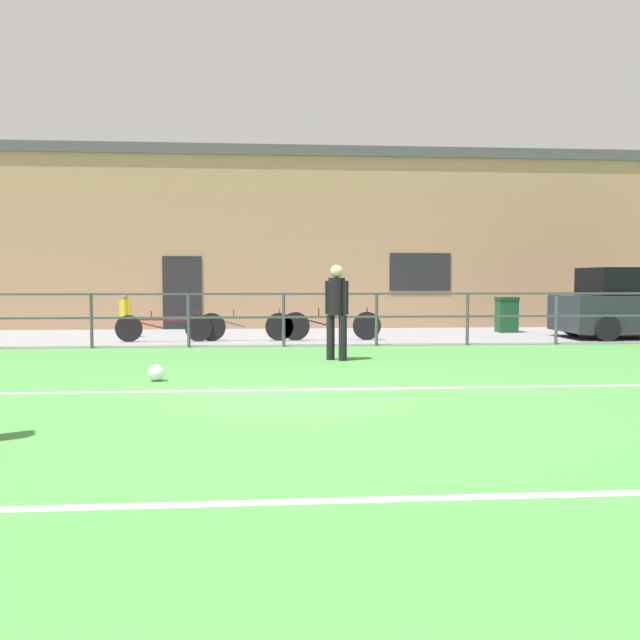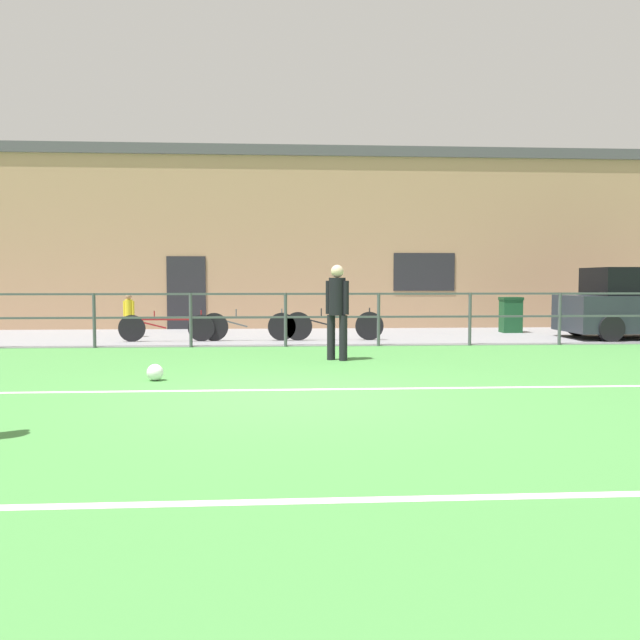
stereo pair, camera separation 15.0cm
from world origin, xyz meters
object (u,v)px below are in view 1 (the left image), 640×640
object	(u,v)px
spectator_child	(125,313)
trash_bin_0	(507,314)
soccer_ball_match	(156,373)
player_goalkeeper	(337,306)
bicycle_parked_3	(245,326)
bicycle_parked_0	(164,328)
bicycle_parked_2	(331,325)

from	to	relation	value
spectator_child	trash_bin_0	size ratio (longest dim) A/B	1.13
soccer_ball_match	spectator_child	distance (m)	7.30
player_goalkeeper	bicycle_parked_3	bearing A→B (deg)	-28.30
player_goalkeeper	spectator_child	world-z (taller)	player_goalkeeper
spectator_child	bicycle_parked_3	xyz separation A→B (m)	(2.96, -1.19, -0.27)
soccer_ball_match	bicycle_parked_3	size ratio (longest dim) A/B	0.11
bicycle_parked_3	bicycle_parked_0	bearing A→B (deg)	-178.27
spectator_child	trash_bin_0	distance (m)	9.91
player_goalkeeper	bicycle_parked_3	size ratio (longest dim) A/B	0.77
player_goalkeeper	soccer_ball_match	world-z (taller)	player_goalkeeper
bicycle_parked_2	bicycle_parked_3	distance (m)	1.99
player_goalkeeper	bicycle_parked_3	xyz separation A→B (m)	(-1.74, 3.64, -0.60)
trash_bin_0	player_goalkeeper	bearing A→B (deg)	-132.63
spectator_child	bicycle_parked_3	size ratio (longest dim) A/B	0.48
bicycle_parked_0	soccer_ball_match	bearing A→B (deg)	-82.12
bicycle_parked_3	trash_bin_0	xyz separation A→B (m)	(6.92, 1.99, 0.14)
player_goalkeeper	spectator_child	distance (m)	6.74
soccer_ball_match	trash_bin_0	size ratio (longest dim) A/B	0.25
bicycle_parked_0	bicycle_parked_3	xyz separation A→B (m)	(1.85, 0.06, 0.02)
soccer_ball_match	player_goalkeeper	bearing A→B (deg)	38.30
bicycle_parked_2	trash_bin_0	size ratio (longest dim) A/B	2.46
bicycle_parked_3	trash_bin_0	world-z (taller)	trash_bin_0
player_goalkeeper	bicycle_parked_0	xyz separation A→B (m)	(-3.58, 3.58, -0.62)
spectator_child	bicycle_parked_3	distance (m)	3.20
spectator_child	trash_bin_0	xyz separation A→B (m)	(9.88, 0.80, -0.13)
bicycle_parked_3	player_goalkeeper	bearing A→B (deg)	-64.47
player_goalkeeper	bicycle_parked_0	distance (m)	5.10
soccer_ball_match	spectator_child	size ratio (longest dim) A/B	0.22
bicycle_parked_3	soccer_ball_match	bearing A→B (deg)	-100.17
soccer_ball_match	spectator_child	world-z (taller)	spectator_child
trash_bin_0	bicycle_parked_0	bearing A→B (deg)	-166.86
spectator_child	bicycle_parked_3	world-z (taller)	spectator_child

